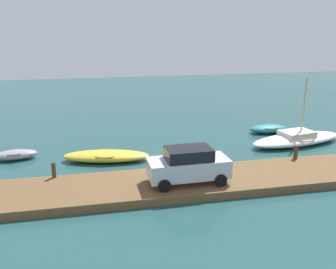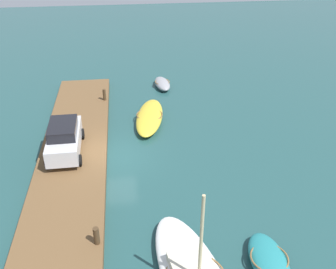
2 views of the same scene
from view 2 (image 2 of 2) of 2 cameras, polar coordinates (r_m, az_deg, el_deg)
ground_plane at (r=22.71m, az=-8.12°, el=-3.40°), size 84.00×84.00×0.00m
dock_platform at (r=22.81m, az=-13.96°, el=-3.27°), size 22.28×3.84×0.43m
rowboat_teal at (r=16.77m, az=14.83°, el=-17.73°), size 3.03×1.57×0.65m
motorboat_yellow at (r=26.16m, az=-2.77°, el=2.65°), size 5.63×2.68×0.66m
dinghy_grey at (r=31.41m, az=-0.86°, el=7.61°), size 2.82×1.42×0.62m
mooring_post_west at (r=28.52m, az=-9.49°, el=5.88°), size 0.22×0.22×0.84m
mooring_post_mid_west at (r=16.72m, az=-10.64°, el=-14.65°), size 0.25×0.25×0.84m
parked_car at (r=22.46m, az=-15.24°, el=-0.52°), size 4.17×2.02×1.86m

